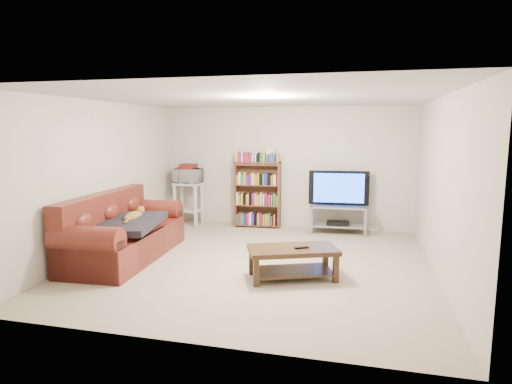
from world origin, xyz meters
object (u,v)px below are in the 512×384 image
(sofa, at_px, (121,236))
(tv_stand, at_px, (338,215))
(bookshelf, at_px, (258,193))
(coffee_table, at_px, (293,257))

(sofa, bearing_deg, tv_stand, 34.10)
(bookshelf, bearing_deg, sofa, -125.28)
(tv_stand, bearing_deg, sofa, -146.17)
(bookshelf, bearing_deg, coffee_table, -71.52)
(coffee_table, relative_size, tv_stand, 1.19)
(tv_stand, distance_m, bookshelf, 1.65)
(coffee_table, height_order, tv_stand, tv_stand)
(sofa, bearing_deg, bookshelf, 55.45)
(bookshelf, bearing_deg, tv_stand, -8.86)
(coffee_table, relative_size, bookshelf, 0.97)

